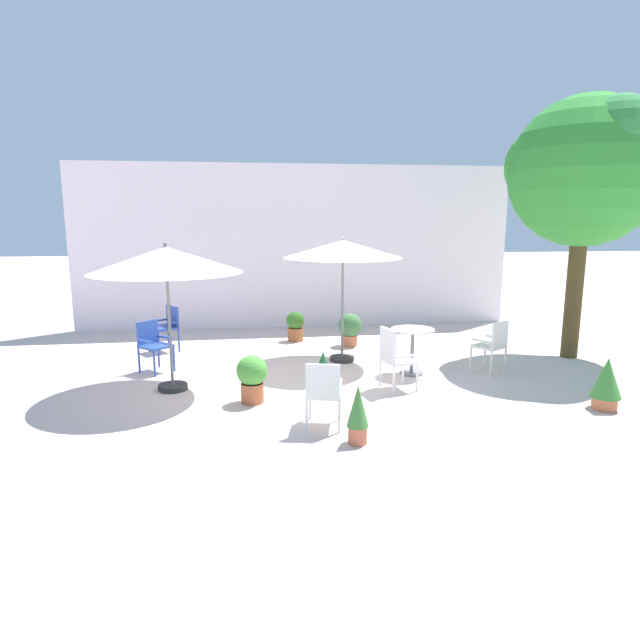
% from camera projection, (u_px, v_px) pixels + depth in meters
% --- Properties ---
extents(ground_plane, '(60.00, 60.00, 0.00)m').
position_uv_depth(ground_plane, '(323.00, 378.00, 8.65)').
color(ground_plane, beige).
extents(villa_facade, '(10.10, 0.30, 3.75)m').
position_uv_depth(villa_facade, '(297.00, 247.00, 12.46)').
color(villa_facade, white).
rests_on(villa_facade, ground).
extents(shade_tree, '(2.74, 2.61, 4.64)m').
position_uv_depth(shade_tree, '(586.00, 172.00, 9.37)').
color(shade_tree, '#4A3B1E').
rests_on(shade_tree, ground).
extents(patio_umbrella_0, '(2.20, 2.20, 2.20)m').
position_uv_depth(patio_umbrella_0, '(166.00, 261.00, 7.69)').
color(patio_umbrella_0, '#2D2D2D').
rests_on(patio_umbrella_0, ground).
extents(patio_umbrella_1, '(2.08, 2.08, 2.22)m').
position_uv_depth(patio_umbrella_1, '(343.00, 250.00, 9.30)').
color(patio_umbrella_1, '#2D2D2D').
rests_on(patio_umbrella_1, ground).
extents(cafe_table_0, '(0.70, 0.70, 0.76)m').
position_uv_depth(cafe_table_0, '(412.00, 343.00, 8.76)').
color(cafe_table_0, silver).
rests_on(cafe_table_0, ground).
extents(patio_chair_0, '(0.60, 0.60, 0.89)m').
position_uv_depth(patio_chair_0, '(493.00, 343.00, 8.79)').
color(patio_chair_0, silver).
rests_on(patio_chair_0, ground).
extents(patio_chair_1, '(0.53, 0.54, 0.95)m').
position_uv_depth(patio_chair_1, '(394.00, 355.00, 7.96)').
color(patio_chair_1, white).
rests_on(patio_chair_1, ground).
extents(patio_chair_2, '(0.62, 0.63, 0.87)m').
position_uv_depth(patio_chair_2, '(167.00, 325.00, 10.29)').
color(patio_chair_2, '#253F93').
rests_on(patio_chair_2, ground).
extents(patio_chair_3, '(0.62, 0.62, 0.85)m').
position_uv_depth(patio_chair_3, '(153.00, 342.00, 8.92)').
color(patio_chair_3, '#2A4AA2').
rests_on(patio_chair_3, ground).
extents(patio_chair_4, '(0.52, 0.54, 0.85)m').
position_uv_depth(patio_chair_4, '(324.00, 390.00, 6.49)').
color(patio_chair_4, white).
rests_on(patio_chair_4, ground).
extents(potted_plant_0, '(0.48, 0.48, 0.66)m').
position_uv_depth(potted_plant_0, '(350.00, 328.00, 10.73)').
color(potted_plant_0, '#C06B43').
rests_on(potted_plant_0, ground).
extents(potted_plant_1, '(0.26, 0.26, 0.70)m').
position_uv_depth(potted_plant_1, '(358.00, 413.00, 6.07)').
color(potted_plant_1, '#C16449').
rests_on(potted_plant_1, ground).
extents(potted_plant_2, '(0.38, 0.38, 0.63)m').
position_uv_depth(potted_plant_2, '(295.00, 325.00, 11.19)').
color(potted_plant_2, '#98552D').
rests_on(potted_plant_2, ground).
extents(potted_plant_3, '(0.40, 0.40, 0.72)m').
position_uv_depth(potted_plant_3, '(607.00, 382.00, 7.16)').
color(potted_plant_3, '#BD6B45').
rests_on(potted_plant_3, ground).
extents(potted_plant_4, '(0.31, 0.31, 0.62)m').
position_uv_depth(potted_plant_4, '(323.00, 371.00, 7.89)').
color(potted_plant_4, '#C0543A').
rests_on(potted_plant_4, ground).
extents(potted_plant_5, '(0.43, 0.43, 0.68)m').
position_uv_depth(potted_plant_5, '(252.00, 376.00, 7.42)').
color(potted_plant_5, '#AD5A36').
rests_on(potted_plant_5, ground).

